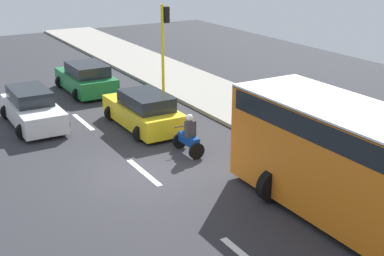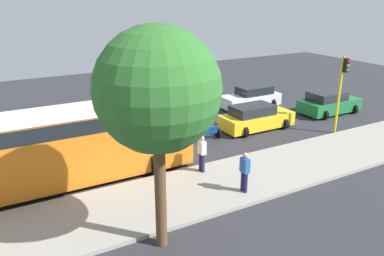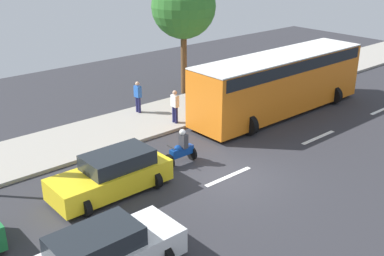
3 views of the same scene
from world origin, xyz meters
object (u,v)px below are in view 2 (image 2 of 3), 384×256
car_white (251,98)px  pedestrian_by_tree (245,171)px  motorcycle (208,129)px  car_green (329,103)px  car_yellow_cab (256,118)px  traffic_light_corner (342,84)px  city_bus (64,142)px  pedestrian_near_signal (202,152)px  street_tree_south (157,91)px

car_white → pedestrian_by_tree: (10.02, -8.03, 0.35)m
motorcycle → car_green: bearing=92.1°
car_green → car_yellow_cab: bearing=-88.3°
car_green → car_white: same height
pedestrian_by_tree → traffic_light_corner: (-3.27, 9.05, 1.87)m
traffic_light_corner → city_bus: bearing=-95.1°
car_green → motorcycle: (0.35, -9.76, -0.07)m
car_green → traffic_light_corner: (3.08, -2.71, 2.22)m
pedestrian_near_signal → car_yellow_cab: bearing=122.0°
car_green → traffic_light_corner: traffic_light_corner is taller
pedestrian_near_signal → street_tree_south: size_ratio=0.24×
car_yellow_cab → pedestrian_by_tree: bearing=-41.3°
city_bus → pedestrian_by_tree: bearing=52.3°
car_green → motorcycle: 9.77m
pedestrian_by_tree → street_tree_south: (1.38, -4.32, 4.09)m
car_white → city_bus: size_ratio=0.39×
pedestrian_near_signal → traffic_light_corner: (-0.81, 9.57, 1.87)m
car_white → pedestrian_by_tree: bearing=-38.7°
car_yellow_cab → motorcycle: (0.17, -3.42, -0.07)m
car_white → car_yellow_cab: size_ratio=0.97×
car_yellow_cab → pedestrian_by_tree: (6.17, -5.41, 0.35)m
car_white → traffic_light_corner: bearing=8.6°
pedestrian_by_tree → street_tree_south: street_tree_south is taller
car_yellow_cab → pedestrian_near_signal: pedestrian_near_signal is taller
car_white → street_tree_south: 17.38m
motorcycle → street_tree_south: (7.39, -6.31, 4.50)m
pedestrian_by_tree → street_tree_south: size_ratio=0.24×
car_yellow_cab → pedestrian_near_signal: (3.71, -5.93, 0.35)m
city_bus → traffic_light_corner: size_ratio=2.44×
car_white → pedestrian_by_tree: size_ratio=2.55×
car_green → pedestrian_by_tree: 13.37m
city_bus → street_tree_south: (5.99, 1.64, 3.30)m
traffic_light_corner → car_white: bearing=-171.4°
car_white → pedestrian_near_signal: (7.56, -8.55, 0.35)m
motorcycle → pedestrian_near_signal: pedestrian_near_signal is taller
pedestrian_near_signal → pedestrian_by_tree: 2.52m
car_white → car_yellow_cab: same height
city_bus → motorcycle: (-1.39, 7.95, -1.20)m
pedestrian_near_signal → street_tree_south: 6.78m
car_green → traffic_light_corner: bearing=-41.3°
car_green → street_tree_south: size_ratio=0.60×
car_white → street_tree_south: bearing=-47.3°
car_green → car_white: (-3.67, -3.73, -0.00)m
motorcycle → traffic_light_corner: size_ratio=0.34×
city_bus → street_tree_south: street_tree_south is taller
pedestrian_by_tree → motorcycle: bearing=161.6°
pedestrian_by_tree → car_white: bearing=141.3°
car_white → pedestrian_by_tree: pedestrian_by_tree is taller
car_white → motorcycle: 7.25m
car_white → city_bus: (5.41, -13.98, 1.14)m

